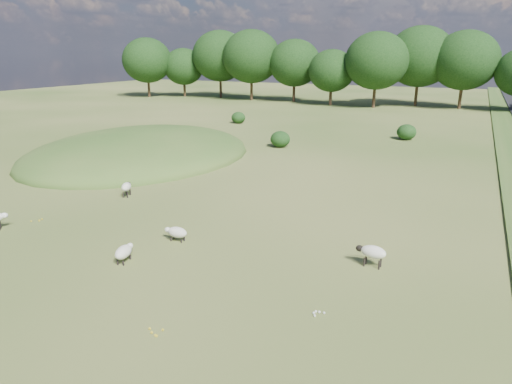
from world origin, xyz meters
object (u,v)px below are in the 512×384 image
Objects in this scene: sheep_1 at (126,187)px; sheep_3 at (177,232)px; sheep_0 at (372,252)px; sheep_4 at (124,252)px.

sheep_3 is at bearing -148.08° from sheep_1.
sheep_0 reaches higher than sheep_1.
sheep_4 reaches higher than sheep_3.
sheep_0 is at bearing -126.49° from sheep_1.
sheep_1 is (-14.45, 2.97, -0.03)m from sheep_0.
sheep_4 is (5.64, -6.72, -0.14)m from sheep_1.
sheep_4 is (-0.66, -2.60, 0.02)m from sheep_3.
sheep_0 is 1.00× the size of sheep_4.
sheep_0 is 1.09× the size of sheep_3.
sheep_1 reaches higher than sheep_4.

